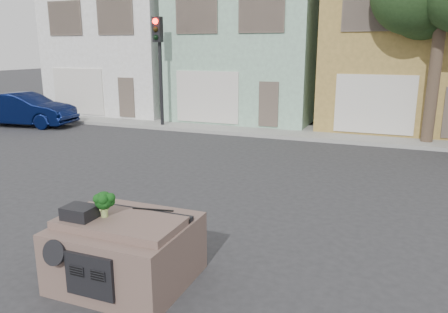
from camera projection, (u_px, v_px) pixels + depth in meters
The scene contains 12 objects.
ground_plane at pixel (204, 216), 9.82m from camera, with size 120.00×120.00×0.00m, color #303033.
sidewalk at pixel (302, 132), 19.27m from camera, with size 40.00×3.00×0.15m, color gray.
townhouse_white at pixel (135, 47), 25.94m from camera, with size 7.20×8.20×7.55m, color white.
townhouse_mint at pixel (255, 47), 23.25m from camera, with size 7.20×8.20×7.55m, color #90BBA0.
townhouse_tan at pixel (407, 46), 20.55m from camera, with size 7.20×8.20×7.55m, color #A18240.
navy_sedan at pixel (27, 126), 21.29m from camera, with size 1.70×4.88×1.61m, color #050E32.
traffic_signal at pixel (160, 74), 20.11m from camera, with size 0.40×0.40×5.10m, color black.
tree_near at pixel (439, 32), 15.84m from camera, with size 4.40×4.00×8.50m, color #1F3618.
car_dashboard at pixel (127, 249), 6.98m from camera, with size 2.00×1.80×1.12m, color brown.
instrument_hump at pixel (80, 212), 6.72m from camera, with size 0.48×0.38×0.20m, color black.
wiper_arm at pixel (153, 209), 7.09m from camera, with size 0.70×0.03×0.02m, color black.
broccoli at pixel (104, 204), 6.76m from camera, with size 0.34×0.34×0.42m, color #0D340D.
Camera 1 is at (3.82, -8.39, 3.67)m, focal length 35.00 mm.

